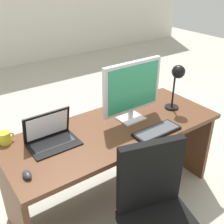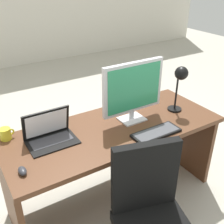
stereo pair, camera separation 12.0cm
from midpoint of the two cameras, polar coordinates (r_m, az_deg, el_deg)
name	(u,v)px [view 2 (the right image)]	position (r m, az deg, el deg)	size (l,w,h in m)	color
ground	(53,124)	(3.68, -11.13, -2.45)	(12.00, 12.00, 0.00)	#B7B2A3
desk	(111,146)	(2.29, 1.33, -7.11)	(1.72, 0.69, 0.72)	#56331E
monitor	(133,89)	(2.14, 5.98, 4.71)	(0.53, 0.16, 0.48)	silver
laptop	(49,131)	(2.01, -11.20, -3.91)	(0.34, 0.24, 0.23)	black
keyboard	(156,133)	(2.10, 10.70, -4.26)	(0.38, 0.15, 0.02)	black
mouse	(22,171)	(1.77, -16.12, -11.60)	(0.05, 0.09, 0.04)	#2D2D33
desk_lamp	(180,79)	(2.34, 15.30, 6.51)	(0.12, 0.14, 0.40)	black
coffee_mug	(6,134)	(2.11, -19.56, -4.28)	(0.11, 0.08, 0.09)	yellow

